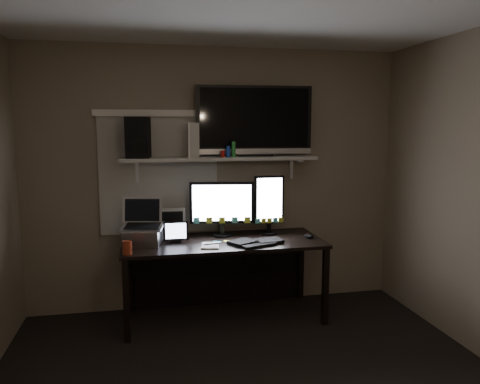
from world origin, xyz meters
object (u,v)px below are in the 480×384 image
object	(u,v)px
monitor_landscape	(222,208)
keyboard	(256,242)
laptop	(142,222)
speaker	(138,137)
tv	(254,121)
desk	(221,256)
cup	(127,248)
mouse	(309,236)
tablet	(176,232)
game_console	(193,140)
monitor_portrait	(269,205)

from	to	relation	value
monitor_landscape	keyboard	size ratio (longest dim) A/B	1.27
laptop	speaker	bearing A→B (deg)	106.89
keyboard	tv	world-z (taller)	tv
desk	cup	world-z (taller)	cup
mouse	laptop	size ratio (longest dim) A/B	0.27
desk	tablet	size ratio (longest dim) A/B	8.26
laptop	game_console	bearing A→B (deg)	33.92
desk	game_console	xyz separation A→B (m)	(-0.24, 0.07, 1.08)
monitor_portrait	keyboard	xyz separation A→B (m)	(-0.21, -0.32, -0.27)
desk	laptop	distance (m)	0.82
monitor_landscape	mouse	xyz separation A→B (m)	(0.78, -0.25, -0.24)
laptop	tv	bearing A→B (deg)	24.71
keyboard	tablet	bearing A→B (deg)	146.40
desk	keyboard	distance (m)	0.43
desk	laptop	size ratio (longest dim) A/B	4.54
mouse	tv	world-z (taller)	tv
monitor_portrait	speaker	world-z (taller)	speaker
monitor_portrait	tablet	xyz separation A→B (m)	(-0.90, -0.14, -0.19)
monitor_landscape	game_console	xyz separation A→B (m)	(-0.26, 0.00, 0.64)
keyboard	tablet	distance (m)	0.72
monitor_landscape	monitor_portrait	size ratio (longest dim) A/B	1.05
tablet	tv	world-z (taller)	tv
monitor_portrait	game_console	world-z (taller)	game_console
desk	laptop	world-z (taller)	laptop
keyboard	game_console	xyz separation A→B (m)	(-0.51, 0.35, 0.89)
speaker	mouse	bearing A→B (deg)	-0.91
monitor_landscape	mouse	world-z (taller)	monitor_landscape
monitor_portrait	cup	distance (m)	1.41
monitor_landscape	tablet	distance (m)	0.51
monitor_landscape	mouse	distance (m)	0.85
desk	tv	world-z (taller)	tv
mouse	cup	bearing A→B (deg)	173.50
keyboard	game_console	bearing A→B (deg)	126.30
speaker	keyboard	bearing A→B (deg)	-10.48
cup	tv	size ratio (longest dim) A/B	0.10
keyboard	laptop	bearing A→B (deg)	151.55
laptop	game_console	distance (m)	0.87
desk	game_console	distance (m)	1.11
keyboard	speaker	xyz separation A→B (m)	(-1.00, 0.34, 0.92)
monitor_landscape	tablet	world-z (taller)	monitor_landscape
game_console	speaker	distance (m)	0.49
laptop	tv	distance (m)	1.40
keyboard	tv	xyz separation A→B (m)	(0.08, 0.39, 1.06)
cup	monitor_landscape	bearing A→B (deg)	29.41
monitor_portrait	tablet	size ratio (longest dim) A/B	2.64
cup	game_console	world-z (taller)	game_console
mouse	tablet	world-z (taller)	tablet
cup	tv	xyz separation A→B (m)	(1.18, 0.54, 1.02)
monitor_landscape	monitor_portrait	distance (m)	0.45
mouse	laptop	distance (m)	1.52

